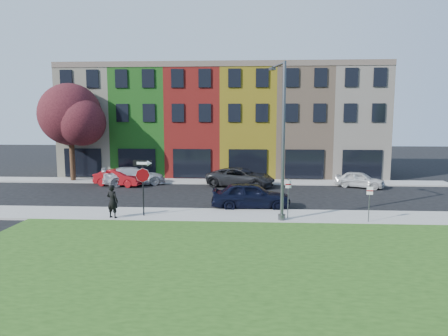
# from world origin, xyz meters

# --- Properties ---
(ground) EXTENTS (120.00, 120.00, 0.00)m
(ground) POSITION_xyz_m (0.00, 0.00, 0.00)
(ground) COLOR black
(ground) RESTS_ON ground
(sidewalk_near) EXTENTS (40.00, 3.00, 0.12)m
(sidewalk_near) POSITION_xyz_m (2.00, 3.00, 0.06)
(sidewalk_near) COLOR gray
(sidewalk_near) RESTS_ON ground
(sidewalk_far) EXTENTS (40.00, 2.40, 0.12)m
(sidewalk_far) POSITION_xyz_m (-3.00, 15.00, 0.06)
(sidewalk_far) COLOR gray
(sidewalk_far) RESTS_ON ground
(rowhouse_block) EXTENTS (30.00, 10.12, 10.00)m
(rowhouse_block) POSITION_xyz_m (-2.50, 21.18, 4.99)
(rowhouse_block) COLOR #BEB99D
(rowhouse_block) RESTS_ON ground
(stop_sign) EXTENTS (1.05, 0.11, 3.15)m
(stop_sign) POSITION_xyz_m (-5.84, 2.46, 2.36)
(stop_sign) COLOR black
(stop_sign) RESTS_ON sidewalk_near
(man) EXTENTS (0.94, 0.85, 1.85)m
(man) POSITION_xyz_m (-7.42, 1.92, 1.05)
(man) COLOR black
(man) RESTS_ON sidewalk_near
(sedan_near) EXTENTS (2.36, 5.03, 1.66)m
(sedan_near) POSITION_xyz_m (0.20, 5.16, 0.83)
(sedan_near) COLOR black
(sedan_near) RESTS_ON ground
(parked_car_red) EXTENTS (3.26, 4.76, 1.36)m
(parked_car_red) POSITION_xyz_m (-10.57, 12.71, 0.68)
(parked_car_red) COLOR maroon
(parked_car_red) RESTS_ON ground
(parked_car_silver) EXTENTS (5.36, 6.45, 1.49)m
(parked_car_silver) POSITION_xyz_m (-9.50, 13.27, 0.74)
(parked_car_silver) COLOR #B8B8BD
(parked_car_silver) RESTS_ON ground
(parked_car_dark) EXTENTS (5.33, 6.83, 1.54)m
(parked_car_dark) POSITION_xyz_m (-0.56, 12.95, 0.77)
(parked_car_dark) COLOR black
(parked_car_dark) RESTS_ON ground
(parked_car_white) EXTENTS (4.34, 4.95, 1.30)m
(parked_car_white) POSITION_xyz_m (9.00, 13.08, 0.65)
(parked_car_white) COLOR silver
(parked_car_white) RESTS_ON ground
(street_lamp) EXTENTS (0.89, 2.54, 8.38)m
(street_lamp) POSITION_xyz_m (1.80, 2.19, 4.34)
(street_lamp) COLOR #494C4F
(street_lamp) RESTS_ON sidewalk_near
(parking_sign_a) EXTENTS (0.32, 0.10, 2.19)m
(parking_sign_a) POSITION_xyz_m (2.21, 2.41, 1.48)
(parking_sign_a) COLOR #494C4F
(parking_sign_a) RESTS_ON sidewalk_near
(parking_sign_b) EXTENTS (0.32, 0.10, 1.94)m
(parking_sign_b) POSITION_xyz_m (6.42, 1.89, 1.35)
(parking_sign_b) COLOR #494C4F
(parking_sign_b) RESTS_ON sidewalk_near
(tree_purple) EXTENTS (6.38, 5.58, 8.40)m
(tree_purple) POSITION_xyz_m (-15.23, 14.74, 5.72)
(tree_purple) COLOR black
(tree_purple) RESTS_ON sidewalk_far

